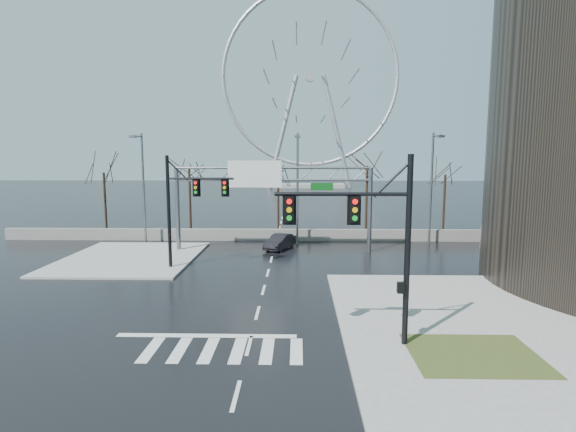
{
  "coord_description": "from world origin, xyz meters",
  "views": [
    {
      "loc": [
        2.04,
        -21.97,
        7.87
      ],
      "look_at": [
        1.39,
        7.5,
        4.0
      ],
      "focal_mm": 28.0,
      "sensor_mm": 36.0,
      "label": 1
    }
  ],
  "objects_px": {
    "sign_gantry": "(269,190)",
    "ferris_wheel": "(310,84)",
    "car": "(280,242)",
    "signal_mast_near": "(375,232)",
    "signal_mast_far": "(184,201)"
  },
  "relations": [
    {
      "from": "signal_mast_near",
      "to": "ferris_wheel",
      "type": "relative_size",
      "value": 0.16
    },
    {
      "from": "signal_mast_far",
      "to": "sign_gantry",
      "type": "xyz_separation_m",
      "value": [
        5.49,
        6.0,
        0.35
      ]
    },
    {
      "from": "sign_gantry",
      "to": "ferris_wheel",
      "type": "bearing_deg",
      "value": 86.16
    },
    {
      "from": "car",
      "to": "ferris_wheel",
      "type": "bearing_deg",
      "value": 110.21
    },
    {
      "from": "signal_mast_near",
      "to": "ferris_wheel",
      "type": "distance_m",
      "value": 101.29
    },
    {
      "from": "sign_gantry",
      "to": "car",
      "type": "relative_size",
      "value": 4.18
    },
    {
      "from": "ferris_wheel",
      "to": "car",
      "type": "distance_m",
      "value": 83.08
    },
    {
      "from": "signal_mast_near",
      "to": "car",
      "type": "relative_size",
      "value": 2.05
    },
    {
      "from": "sign_gantry",
      "to": "ferris_wheel",
      "type": "relative_size",
      "value": 0.32
    },
    {
      "from": "ferris_wheel",
      "to": "car",
      "type": "bearing_deg",
      "value": -93.26
    },
    {
      "from": "sign_gantry",
      "to": "ferris_wheel",
      "type": "height_order",
      "value": "ferris_wheel"
    },
    {
      "from": "car",
      "to": "signal_mast_near",
      "type": "bearing_deg",
      "value": -53.51
    },
    {
      "from": "sign_gantry",
      "to": "car",
      "type": "bearing_deg",
      "value": 51.38
    },
    {
      "from": "signal_mast_near",
      "to": "car",
      "type": "bearing_deg",
      "value": 103.02
    },
    {
      "from": "sign_gantry",
      "to": "signal_mast_near",
      "type": "bearing_deg",
      "value": -73.81
    }
  ]
}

